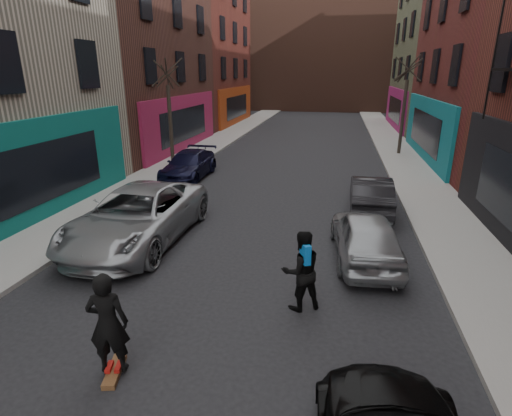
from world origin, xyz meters
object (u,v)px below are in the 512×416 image
at_px(tree_left_far, 169,104).
at_px(tree_right_far, 405,97).
at_px(parked_left_far, 138,216).
at_px(skateboarder, 108,323).
at_px(parked_right_far, 365,236).
at_px(skateboard, 115,371).
at_px(parked_right_end, 370,194).
at_px(parked_left_end, 189,165).
at_px(pedestrian, 301,270).

xyz_separation_m(tree_left_far, tree_right_far, (12.40, 6.00, 0.15)).
distance_m(parked_left_far, skateboarder, 5.84).
bearing_deg(tree_right_far, parked_right_far, -100.74).
relative_size(parked_right_far, skateboard, 5.10).
distance_m(tree_left_far, parked_right_end, 11.50).
xyz_separation_m(tree_left_far, skateboarder, (5.04, -14.80, -2.36)).
distance_m(tree_left_far, skateboarder, 15.81).
xyz_separation_m(parked_left_end, skateboarder, (3.44, -12.95, 0.37)).
xyz_separation_m(tree_right_far, skateboard, (-7.36, -20.80, -3.48)).
height_order(parked_right_far, pedestrian, pedestrian).
bearing_deg(tree_right_far, tree_left_far, -154.18).
relative_size(tree_right_far, parked_left_end, 1.53).
xyz_separation_m(parked_right_end, skateboard, (-4.87, -9.64, -0.62)).
distance_m(parked_right_far, skateboard, 7.08).
bearing_deg(tree_left_far, pedestrian, -56.63).
bearing_deg(parked_left_far, skateboard, -66.58).
bearing_deg(skateboarder, parked_left_far, -81.66).
relative_size(tree_left_far, skateboard, 8.12).
xyz_separation_m(tree_right_far, parked_left_far, (-9.60, -15.41, -2.71)).
bearing_deg(tree_right_far, pedestrian, -103.70).
height_order(parked_left_far, parked_right_end, parked_left_far).
xyz_separation_m(tree_right_far, skateboarder, (-7.36, -20.80, -2.51)).
height_order(parked_left_far, skateboarder, skateboarder).
xyz_separation_m(tree_right_far, parked_right_far, (-2.91, -15.34, -2.84)).
bearing_deg(tree_right_far, parked_left_far, -121.91).
xyz_separation_m(parked_right_far, parked_right_end, (0.42, 4.18, -0.03)).
height_order(parked_right_far, skateboarder, skateboarder).
bearing_deg(parked_left_far, tree_right_far, 58.98).
relative_size(parked_left_far, parked_left_end, 1.33).
xyz_separation_m(tree_left_far, parked_left_far, (2.80, -9.41, -2.56)).
relative_size(tree_left_far, skateboarder, 3.54).
bearing_deg(tree_right_far, parked_left_end, -143.99).
bearing_deg(skateboarder, skateboard, 180.00).
bearing_deg(parked_left_end, parked_right_far, -43.69).
relative_size(tree_left_far, parked_left_far, 1.10).
bearing_deg(parked_right_far, tree_right_far, -106.02).
bearing_deg(parked_right_far, parked_left_far, -4.66).
height_order(parked_left_far, skateboard, parked_left_far).
distance_m(tree_left_far, parked_left_end, 3.67).
bearing_deg(pedestrian, tree_left_far, -84.41).
bearing_deg(pedestrian, tree_right_far, -131.47).
bearing_deg(parked_left_far, skateboarder, -66.58).
relative_size(parked_right_far, skateboarder, 2.22).
bearing_deg(parked_right_far, skateboarder, 45.54).
height_order(tree_left_far, parked_left_far, tree_left_far).
xyz_separation_m(tree_right_far, parked_left_end, (-10.80, -7.85, -2.88)).
relative_size(parked_left_far, parked_right_end, 1.46).
distance_m(parked_left_end, skateboarder, 13.41).
bearing_deg(skateboarder, pedestrian, -151.88).
relative_size(tree_left_far, parked_right_end, 1.60).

